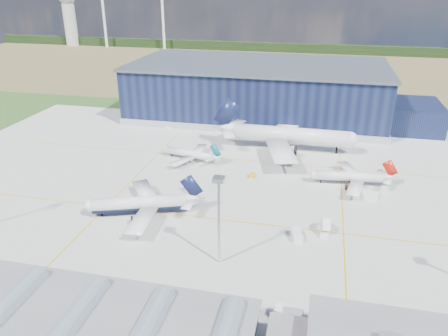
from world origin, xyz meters
The scene contains 21 objects.
ground centered at (0.00, 0.00, 0.00)m, with size 600.00×600.00×0.00m, color #264B1C.
apron centered at (0.00, 10.00, 0.03)m, with size 220.00×160.00×0.08m.
farmland centered at (0.00, 220.00, 0.00)m, with size 600.00×220.00×0.01m, color brown.
treeline centered at (0.00, 300.00, 4.00)m, with size 600.00×8.00×8.00m, color black.
horizon_dressing centered at (-191.30, 294.39, 34.20)m, with size 440.20×18.00×70.00m.
hangar centered at (2.81, 94.80, 11.62)m, with size 145.00×62.00×26.10m.
glass_concourse centered at (-6.45, -60.00, 3.69)m, with size 78.00×23.00×8.60m.
light_mast_center centered at (10.00, -30.00, 15.43)m, with size 2.60×2.60×23.00m.
airliner_navy centered at (-18.22, -12.00, 5.73)m, with size 35.12×34.36×11.45m, color white, non-canonical shape.
airliner_red centered at (42.21, 22.00, 4.72)m, with size 28.96×28.33×9.44m, color white, non-canonical shape.
airliner_widebody centered at (20.05, 50.07, 9.61)m, with size 58.95×57.67×19.22m, color white, non-canonical shape.
airliner_regional centered at (-16.05, 30.76, 4.10)m, with size 25.15×24.60×8.20m, color white, non-canonical shape.
gse_van_a centered at (48.33, 13.28, 1.17)m, with size 2.33×5.35×2.33m, color white.
gse_cart_a centered at (34.28, -8.05, 0.69)m, with size 2.11×3.16×1.37m, color white.
gse_van_b centered at (27.62, -15.17, 1.14)m, with size 2.27×4.96×2.27m, color white.
gse_tug_c centered at (9.80, 20.62, 0.61)m, with size 1.75×2.80×1.23m, color gold.
gse_cart_b centered at (-35.50, 62.00, 0.71)m, with size 2.18×3.27×1.42m, color white.
gse_van_c centered at (28.21, -46.00, 1.34)m, with size 2.68×5.59×2.68m, color white.
airstair centered at (34.90, -10.33, 1.61)m, with size 2.01×5.02×3.21m, color white.
car_a centered at (31.45, -48.00, 0.63)m, with size 1.49×3.70×1.26m, color #99999E.
car_b centered at (-15.80, -48.00, 0.59)m, with size 1.25×3.58×1.18m, color #99999E.
Camera 1 is at (30.73, -116.00, 64.13)m, focal length 35.00 mm.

